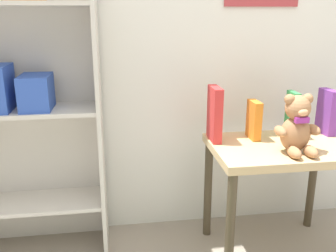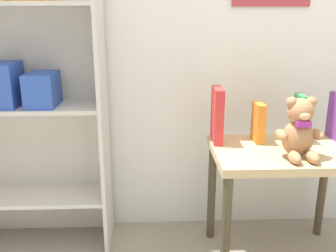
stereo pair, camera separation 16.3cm
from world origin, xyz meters
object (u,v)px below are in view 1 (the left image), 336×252
(book_standing_orange, at_px, (254,120))
(display_table, at_px, (280,163))
(book_standing_green, at_px, (292,114))
(book_standing_red, at_px, (215,114))
(bookshelf_side, at_px, (19,89))
(book_standing_purple, at_px, (327,112))
(teddy_bear, at_px, (297,126))

(book_standing_orange, bearing_deg, display_table, -49.53)
(book_standing_green, bearing_deg, book_standing_red, -178.59)
(bookshelf_side, distance_m, book_standing_purple, 1.45)
(display_table, distance_m, book_standing_green, 0.25)
(display_table, height_order, book_standing_orange, book_standing_orange)
(book_standing_purple, bearing_deg, book_standing_red, 179.33)
(teddy_bear, height_order, book_standing_purple, teddy_bear)
(display_table, bearing_deg, book_standing_green, 50.75)
(display_table, xyz_separation_m, book_standing_green, (0.09, 0.12, 0.20))
(bookshelf_side, bearing_deg, book_standing_green, -4.64)
(book_standing_green, distance_m, book_standing_purple, 0.19)
(display_table, bearing_deg, teddy_bear, -78.27)
(bookshelf_side, bearing_deg, book_standing_red, -6.70)
(book_standing_green, bearing_deg, book_standing_orange, -176.90)
(display_table, xyz_separation_m, teddy_bear, (0.02, -0.09, 0.20))
(book_standing_red, height_order, book_standing_orange, book_standing_red)
(book_standing_red, relative_size, book_standing_green, 1.16)
(teddy_bear, height_order, book_standing_red, same)
(bookshelf_side, bearing_deg, book_standing_purple, -3.41)
(book_standing_orange, xyz_separation_m, book_standing_purple, (0.38, 0.02, 0.02))
(bookshelf_side, xyz_separation_m, book_standing_red, (0.87, -0.10, -0.12))
(display_table, relative_size, book_standing_orange, 3.48)
(display_table, xyz_separation_m, book_standing_red, (-0.28, 0.12, 0.21))
(teddy_bear, height_order, book_standing_green, teddy_bear)
(bookshelf_side, relative_size, display_table, 2.25)
(display_table, height_order, book_standing_purple, book_standing_purple)
(teddy_bear, distance_m, book_standing_red, 0.36)
(bookshelf_side, height_order, book_standing_green, bookshelf_side)
(teddy_bear, bearing_deg, book_standing_orange, 119.74)
(book_standing_purple, bearing_deg, display_table, -157.50)
(book_standing_red, distance_m, book_standing_green, 0.38)
(bookshelf_side, relative_size, book_standing_red, 5.62)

